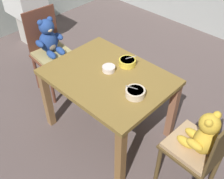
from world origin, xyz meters
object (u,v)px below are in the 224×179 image
object	(u,v)px
teddy_chair_near_right	(201,143)
porridge_bowl_yellow_far_center	(127,62)
dining_table	(108,85)
teddy_chair_near_left	(50,45)
porridge_bowl_cream_near_right	(135,93)
porridge_bowl_white_center	(109,69)
sink_basin	(27,9)

from	to	relation	value
teddy_chair_near_right	porridge_bowl_yellow_far_center	size ratio (longest dim) A/B	5.37
dining_table	porridge_bowl_yellow_far_center	world-z (taller)	porridge_bowl_yellow_far_center
teddy_chair_near_left	porridge_bowl_cream_near_right	world-z (taller)	teddy_chair_near_left
teddy_chair_near_left	teddy_chair_near_right	xyz separation A→B (m)	(1.86, -0.02, -0.02)
porridge_bowl_yellow_far_center	teddy_chair_near_left	bearing A→B (deg)	-168.61
porridge_bowl_yellow_far_center	dining_table	bearing A→B (deg)	-93.69
porridge_bowl_white_center	porridge_bowl_cream_near_right	bearing A→B (deg)	-13.42
porridge_bowl_cream_near_right	porridge_bowl_yellow_far_center	size ratio (longest dim) A/B	0.99
porridge_bowl_white_center	teddy_chair_near_left	bearing A→B (deg)	-179.49
porridge_bowl_white_center	sink_basin	distance (m)	2.05
sink_basin	porridge_bowl_white_center	bearing A→B (deg)	-11.13
porridge_bowl_yellow_far_center	sink_basin	distance (m)	2.09
porridge_bowl_white_center	dining_table	bearing A→B (deg)	-50.84
teddy_chair_near_left	porridge_bowl_white_center	size ratio (longest dim) A/B	8.15
dining_table	teddy_chair_near_left	world-z (taller)	teddy_chair_near_left
porridge_bowl_white_center	porridge_bowl_yellow_far_center	xyz separation A→B (m)	(0.06, 0.18, 0.01)
dining_table	porridge_bowl_cream_near_right	distance (m)	0.37
porridge_bowl_white_center	porridge_bowl_yellow_far_center	size ratio (longest dim) A/B	0.70
teddy_chair_near_left	porridge_bowl_white_center	world-z (taller)	teddy_chair_near_left
teddy_chair_near_right	dining_table	bearing A→B (deg)	4.14
sink_basin	teddy_chair_near_left	bearing A→B (deg)	-19.84
teddy_chair_near_left	teddy_chair_near_right	distance (m)	1.87
dining_table	porridge_bowl_cream_near_right	world-z (taller)	porridge_bowl_cream_near_right
porridge_bowl_white_center	sink_basin	bearing A→B (deg)	168.87
porridge_bowl_yellow_far_center	sink_basin	world-z (taller)	porridge_bowl_yellow_far_center
teddy_chair_near_right	porridge_bowl_white_center	bearing A→B (deg)	0.97
teddy_chair_near_left	porridge_bowl_white_center	xyz separation A→B (m)	(0.89, 0.01, 0.13)
dining_table	porridge_bowl_cream_near_right	size ratio (longest dim) A/B	6.46
teddy_chair_near_right	porridge_bowl_yellow_far_center	bearing A→B (deg)	-10.38
teddy_chair_near_right	porridge_bowl_cream_near_right	xyz separation A→B (m)	(-0.59, -0.06, 0.16)
teddy_chair_near_left	porridge_bowl_cream_near_right	bearing A→B (deg)	1.29
dining_table	porridge_bowl_cream_near_right	xyz separation A→B (m)	(0.34, -0.04, 0.14)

